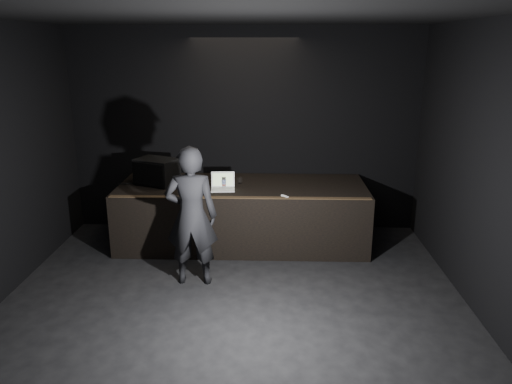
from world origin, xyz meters
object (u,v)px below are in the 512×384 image
object	(u,v)px
stage_monitor	(157,172)
beer_can	(224,182)
stage_riser	(243,214)
laptop	(223,185)
person	(191,216)

from	to	relation	value
stage_monitor	beer_can	bearing A→B (deg)	15.25
stage_monitor	beer_can	size ratio (longest dim) A/B	4.20
stage_monitor	stage_riser	bearing A→B (deg)	23.97
stage_monitor	laptop	bearing A→B (deg)	11.35
stage_riser	laptop	size ratio (longest dim) A/B	10.20
stage_monitor	beer_can	world-z (taller)	stage_monitor
stage_monitor	person	world-z (taller)	person
stage_riser	laptop	distance (m)	0.68
stage_riser	beer_can	world-z (taller)	beer_can
stage_riser	laptop	xyz separation A→B (m)	(-0.29, -0.25, 0.57)
stage_monitor	person	xyz separation A→B (m)	(0.79, -1.46, -0.24)
stage_riser	beer_can	size ratio (longest dim) A/B	22.15
stage_riser	stage_monitor	xyz separation A→B (m)	(-1.39, -0.00, 0.71)
laptop	beer_can	bearing A→B (deg)	78.97
stage_monitor	laptop	size ratio (longest dim) A/B	1.93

